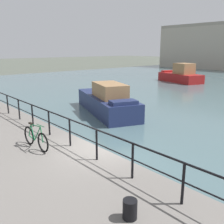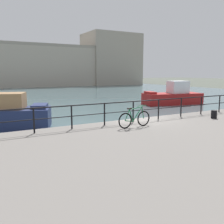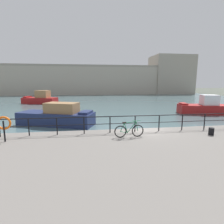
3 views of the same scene
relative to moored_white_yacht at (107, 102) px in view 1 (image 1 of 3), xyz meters
name	(u,v)px [view 1 (image 1 of 3)]	position (x,y,z in m)	size (l,w,h in m)	color
ground_plane	(100,173)	(6.92, -6.25, -0.87)	(240.00, 240.00, 0.00)	#4C5147
moored_white_yacht	(107,102)	(0.00, 0.00, 0.00)	(7.98, 4.93, 2.27)	navy
moored_cabin_cruiser	(181,75)	(-6.70, 19.49, 0.08)	(7.16, 4.49, 2.68)	maroon
quay_railing	(49,118)	(4.47, -7.00, 0.94)	(22.99, 0.07, 1.08)	black
parked_bicycle	(36,138)	(5.46, -8.08, 0.59)	(1.77, 0.15, 0.98)	black
mooring_bollard	(130,209)	(10.57, -8.30, 0.42)	(0.32, 0.32, 0.44)	black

